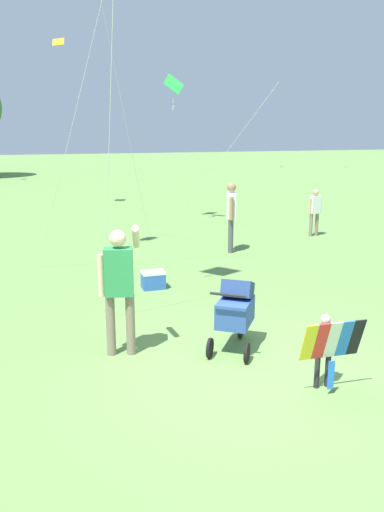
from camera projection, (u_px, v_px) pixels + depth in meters
The scene contains 8 objects.
ground_plane at pixel (251, 372), 6.77m from camera, with size 120.00×120.00×0.00m, color #668E47.
child_with_butterfly_kite at pixel (326, 344), 6.19m from camera, with size 0.77×0.35×0.94m.
person_adult_flyer at pixel (119, 281), 7.05m from camera, with size 0.65×0.54×1.85m.
stroller at pixel (236, 308), 7.34m from camera, with size 0.89×1.06×1.03m.
kite_orange_delta at pixel (178, 92), 16.50m from camera, with size 2.34×3.67×4.78m.
person_sitting_far at pixel (315, 209), 15.07m from camera, with size 0.44×0.22×1.37m.
person_kid_running at pixel (231, 211), 13.11m from camera, with size 0.35×0.54×1.76m.
cooler_box at pixel (153, 280), 10.24m from camera, with size 0.45×0.33×0.35m.
Camera 1 is at (-2.59, -5.69, 3.09)m, focal length 36.49 mm.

